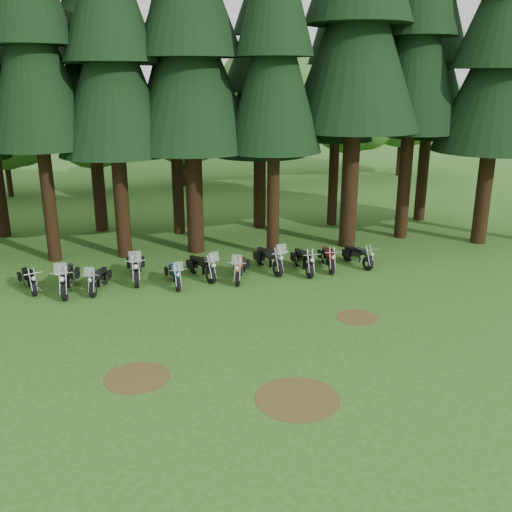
{
  "coord_description": "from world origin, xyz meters",
  "views": [
    {
      "loc": [
        -2.9,
        -16.29,
        7.94
      ],
      "look_at": [
        1.96,
        5.0,
        1.0
      ],
      "focal_mm": 40.0,
      "sensor_mm": 36.0,
      "label": 1
    }
  ],
  "objects_px": {
    "motorcycle_10": "(358,256)",
    "motorcycle_2": "(99,280)",
    "motorcycle_4": "(175,275)",
    "motorcycle_5": "(202,267)",
    "motorcycle_8": "(304,261)",
    "motorcycle_9": "(328,258)",
    "motorcycle_1": "(67,279)",
    "motorcycle_7": "(269,260)",
    "motorcycle_3": "(136,268)",
    "motorcycle_0": "(29,280)",
    "motorcycle_6": "(240,269)"
  },
  "relations": [
    {
      "from": "motorcycle_2",
      "to": "motorcycle_4",
      "type": "relative_size",
      "value": 0.99
    },
    {
      "from": "motorcycle_1",
      "to": "motorcycle_6",
      "type": "relative_size",
      "value": 1.16
    },
    {
      "from": "motorcycle_7",
      "to": "motorcycle_10",
      "type": "height_order",
      "value": "motorcycle_7"
    },
    {
      "from": "motorcycle_2",
      "to": "motorcycle_9",
      "type": "height_order",
      "value": "motorcycle_2"
    },
    {
      "from": "motorcycle_6",
      "to": "motorcycle_8",
      "type": "distance_m",
      "value": 2.81
    },
    {
      "from": "motorcycle_10",
      "to": "motorcycle_2",
      "type": "bearing_deg",
      "value": 168.01
    },
    {
      "from": "motorcycle_5",
      "to": "motorcycle_7",
      "type": "height_order",
      "value": "motorcycle_7"
    },
    {
      "from": "motorcycle_0",
      "to": "motorcycle_9",
      "type": "distance_m",
      "value": 12.12
    },
    {
      "from": "motorcycle_7",
      "to": "motorcycle_0",
      "type": "bearing_deg",
      "value": 168.57
    },
    {
      "from": "motorcycle_3",
      "to": "motorcycle_5",
      "type": "bearing_deg",
      "value": -7.44
    },
    {
      "from": "motorcycle_10",
      "to": "motorcycle_7",
      "type": "bearing_deg",
      "value": 162.45
    },
    {
      "from": "motorcycle_1",
      "to": "motorcycle_3",
      "type": "relative_size",
      "value": 0.99
    },
    {
      "from": "motorcycle_2",
      "to": "motorcycle_7",
      "type": "bearing_deg",
      "value": 22.31
    },
    {
      "from": "motorcycle_2",
      "to": "motorcycle_3",
      "type": "height_order",
      "value": "motorcycle_3"
    },
    {
      "from": "motorcycle_4",
      "to": "motorcycle_8",
      "type": "distance_m",
      "value": 5.46
    },
    {
      "from": "motorcycle_7",
      "to": "motorcycle_8",
      "type": "distance_m",
      "value": 1.45
    },
    {
      "from": "motorcycle_7",
      "to": "motorcycle_3",
      "type": "bearing_deg",
      "value": 166.46
    },
    {
      "from": "motorcycle_2",
      "to": "motorcycle_7",
      "type": "xyz_separation_m",
      "value": [
        6.96,
        0.78,
        0.07
      ]
    },
    {
      "from": "motorcycle_2",
      "to": "motorcycle_8",
      "type": "relative_size",
      "value": 0.9
    },
    {
      "from": "motorcycle_3",
      "to": "motorcycle_8",
      "type": "xyz_separation_m",
      "value": [
        6.91,
        -0.55,
        -0.06
      ]
    },
    {
      "from": "motorcycle_8",
      "to": "motorcycle_10",
      "type": "distance_m",
      "value": 2.56
    },
    {
      "from": "motorcycle_0",
      "to": "motorcycle_8",
      "type": "distance_m",
      "value": 10.96
    },
    {
      "from": "motorcycle_10",
      "to": "motorcycle_1",
      "type": "bearing_deg",
      "value": 167.37
    },
    {
      "from": "motorcycle_4",
      "to": "motorcycle_5",
      "type": "xyz_separation_m",
      "value": [
        1.16,
        0.59,
        0.04
      ]
    },
    {
      "from": "motorcycle_4",
      "to": "motorcycle_5",
      "type": "height_order",
      "value": "motorcycle_5"
    },
    {
      "from": "motorcycle_9",
      "to": "motorcycle_10",
      "type": "distance_m",
      "value": 1.39
    },
    {
      "from": "motorcycle_1",
      "to": "motorcycle_3",
      "type": "xyz_separation_m",
      "value": [
        2.59,
        0.82,
        0.01
      ]
    },
    {
      "from": "motorcycle_8",
      "to": "motorcycle_1",
      "type": "bearing_deg",
      "value": -179.55
    },
    {
      "from": "motorcycle_1",
      "to": "motorcycle_6",
      "type": "height_order",
      "value": "motorcycle_1"
    },
    {
      "from": "motorcycle_9",
      "to": "motorcycle_5",
      "type": "bearing_deg",
      "value": -171.52
    },
    {
      "from": "motorcycle_2",
      "to": "motorcycle_8",
      "type": "xyz_separation_m",
      "value": [
        8.35,
        0.35,
        0.04
      ]
    },
    {
      "from": "motorcycle_8",
      "to": "motorcycle_5",
      "type": "bearing_deg",
      "value": 176.53
    },
    {
      "from": "motorcycle_10",
      "to": "motorcycle_3",
      "type": "bearing_deg",
      "value": 163.11
    },
    {
      "from": "motorcycle_5",
      "to": "motorcycle_9",
      "type": "bearing_deg",
      "value": -19.83
    },
    {
      "from": "motorcycle_7",
      "to": "motorcycle_2",
      "type": "bearing_deg",
      "value": 174.02
    },
    {
      "from": "motorcycle_3",
      "to": "motorcycle_4",
      "type": "relative_size",
      "value": 1.24
    },
    {
      "from": "motorcycle_5",
      "to": "motorcycle_6",
      "type": "distance_m",
      "value": 1.57
    },
    {
      "from": "motorcycle_7",
      "to": "motorcycle_8",
      "type": "bearing_deg",
      "value": -29.81
    },
    {
      "from": "motorcycle_0",
      "to": "motorcycle_9",
      "type": "relative_size",
      "value": 0.91
    },
    {
      "from": "motorcycle_3",
      "to": "motorcycle_10",
      "type": "xyz_separation_m",
      "value": [
        9.45,
        -0.27,
        -0.11
      ]
    },
    {
      "from": "motorcycle_0",
      "to": "motorcycle_6",
      "type": "height_order",
      "value": "motorcycle_6"
    },
    {
      "from": "motorcycle_4",
      "to": "motorcycle_6",
      "type": "xyz_separation_m",
      "value": [
        2.65,
        0.1,
        0.03
      ]
    },
    {
      "from": "motorcycle_4",
      "to": "motorcycle_6",
      "type": "distance_m",
      "value": 2.65
    },
    {
      "from": "motorcycle_0",
      "to": "motorcycle_5",
      "type": "height_order",
      "value": "motorcycle_5"
    },
    {
      "from": "motorcycle_1",
      "to": "motorcycle_2",
      "type": "relative_size",
      "value": 1.23
    },
    {
      "from": "motorcycle_2",
      "to": "motorcycle_6",
      "type": "relative_size",
      "value": 0.94
    },
    {
      "from": "motorcycle_7",
      "to": "motorcycle_9",
      "type": "distance_m",
      "value": 2.56
    },
    {
      "from": "motorcycle_2",
      "to": "motorcycle_7",
      "type": "relative_size",
      "value": 0.85
    },
    {
      "from": "motorcycle_0",
      "to": "motorcycle_2",
      "type": "xyz_separation_m",
      "value": [
        2.61,
        -0.62,
        0.01
      ]
    },
    {
      "from": "motorcycle_8",
      "to": "motorcycle_9",
      "type": "bearing_deg",
      "value": 9.21
    }
  ]
}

